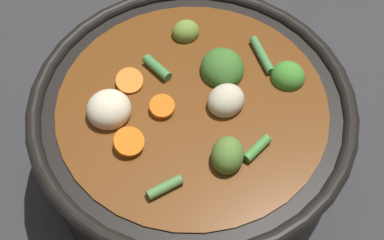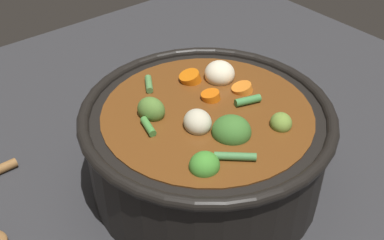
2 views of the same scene
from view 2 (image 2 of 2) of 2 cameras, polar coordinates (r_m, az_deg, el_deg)
The scene contains 2 objects.
ground_plane at distance 0.66m, azimuth 1.63°, elevation -7.27°, with size 1.10×1.10×0.00m, color #2D2D30.
cooking_pot at distance 0.62m, azimuth 1.74°, elevation -2.97°, with size 0.32×0.32×0.14m.
Camera 2 is at (-0.31, -0.35, 0.47)m, focal length 44.71 mm.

